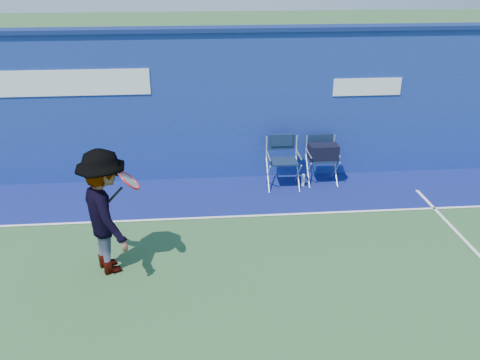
{
  "coord_description": "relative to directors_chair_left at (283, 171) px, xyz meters",
  "views": [
    {
      "loc": [
        0.14,
        -4.9,
        4.35
      ],
      "look_at": [
        0.8,
        2.6,
        1.0
      ],
      "focal_mm": 38.0,
      "sensor_mm": 36.0,
      "label": 1
    }
  ],
  "objects": [
    {
      "name": "ground",
      "position": [
        -1.83,
        -4.45,
        -0.34
      ],
      "size": [
        80.0,
        80.0,
        0.0
      ],
      "primitive_type": "plane",
      "color": "#2E552D",
      "rests_on": "ground"
    },
    {
      "name": "stadium_wall",
      "position": [
        -1.84,
        0.75,
        1.21
      ],
      "size": [
        24.0,
        0.5,
        3.08
      ],
      "color": "navy",
      "rests_on": "ground"
    },
    {
      "name": "out_of_bounds_strip",
      "position": [
        -1.83,
        -0.35,
        -0.34
      ],
      "size": [
        24.0,
        1.8,
        0.01
      ],
      "primitive_type": "cube",
      "color": "navy",
      "rests_on": "ground"
    },
    {
      "name": "court_lines",
      "position": [
        -1.83,
        -3.85,
        -0.33
      ],
      "size": [
        24.0,
        12.0,
        0.01
      ],
      "color": "white",
      "rests_on": "out_of_bounds_strip"
    },
    {
      "name": "directors_chair_left",
      "position": [
        0.0,
        0.0,
        0.0
      ],
      "size": [
        0.62,
        0.57,
        1.04
      ],
      "color": "silver",
      "rests_on": "ground"
    },
    {
      "name": "directors_chair_right",
      "position": [
        0.84,
        0.13,
        0.06
      ],
      "size": [
        0.58,
        0.52,
        0.97
      ],
      "color": "silver",
      "rests_on": "ground"
    },
    {
      "name": "water_bottle",
      "position": [
        0.42,
        -0.02,
        -0.22
      ],
      "size": [
        0.07,
        0.07,
        0.25
      ],
      "primitive_type": "cylinder",
      "color": "silver",
      "rests_on": "ground"
    },
    {
      "name": "tennis_player",
      "position": [
        -3.06,
        -2.72,
        0.61
      ],
      "size": [
        1.2,
        1.42,
        1.9
      ],
      "color": "#EA4738",
      "rests_on": "ground"
    }
  ]
}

